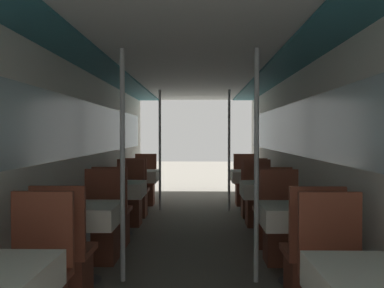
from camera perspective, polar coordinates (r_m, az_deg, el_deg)
The scene contains 25 objects.
wall_left at distance 5.16m, azimuth -15.17°, elevation -1.32°, with size 0.05×10.41×2.14m.
wall_right at distance 5.11m, azimuth 15.20°, elevation -1.34°, with size 0.05×10.41×2.14m.
ceiling_panel at distance 5.02m, azimuth -0.06°, elevation 10.81°, with size 2.69×10.41×0.07m.
dining_table_left_1 at distance 4.12m, azimuth -14.05°, elevation -9.43°, with size 0.61×0.61×0.71m.
chair_left_near_1 at distance 3.63m, azimuth -16.60°, elevation -15.72°, with size 0.42×0.42×0.97m.
chair_left_far_1 at distance 4.75m, azimuth -12.09°, elevation -11.59°, with size 0.42×0.42×0.97m.
support_pole_left_1 at distance 3.98m, azimuth -9.25°, elevation -2.83°, with size 0.05×0.05×2.14m.
dining_table_left_2 at distance 5.89m, azimuth -9.37°, elevation -6.17°, with size 0.61×0.61×0.71m.
chair_left_near_2 at distance 5.35m, azimuth -10.55°, elevation -10.13°, with size 0.42×0.42×0.97m.
chair_left_far_2 at distance 6.52m, azimuth -8.39°, elevation -8.05°, with size 0.42×0.42×0.97m.
dining_table_left_3 at distance 7.68m, azimuth -6.89°, elevation -4.41°, with size 0.61×0.61×0.71m.
chair_left_near_3 at distance 7.12m, azimuth -7.56°, elevation -7.24°, with size 0.42×0.42×0.97m.
chair_left_far_3 at distance 8.31m, azimuth -6.30°, elevation -6.01°, with size 0.42×0.42×0.97m.
support_pole_left_3 at distance 7.61m, azimuth -4.31°, elevation -0.84°, with size 0.05×0.05×2.14m.
dining_table_right_1 at distance 4.08m, azimuth 13.48°, elevation -9.55°, with size 0.61×0.61×0.71m.
chair_right_near_1 at distance 3.58m, azimuth 15.62°, elevation -15.97°, with size 0.42×0.42×0.97m.
chair_right_far_1 at distance 4.71m, azimuth 11.85°, elevation -11.70°, with size 0.42×0.42×0.97m.
support_pole_right_1 at distance 3.95m, azimuth 8.59°, elevation -2.85°, with size 0.05×0.05×2.14m.
dining_table_right_2 at distance 5.85m, azimuth 9.61°, elevation -6.21°, with size 0.61×0.61×0.71m.
chair_right_near_2 at distance 5.31m, azimuth 10.58°, elevation -10.21°, with size 0.42×0.42×0.97m.
chair_right_far_2 at distance 6.49m, azimuth 8.80°, elevation -8.10°, with size 0.42×0.42×0.97m.
dining_table_right_3 at distance 7.66m, azimuth 7.57°, elevation -4.43°, with size 0.61×0.61×0.71m.
chair_right_near_3 at distance 7.10m, azimuth 8.12°, elevation -7.28°, with size 0.42×0.42×0.97m.
chair_right_far_3 at distance 8.29m, azimuth 7.09°, elevation -6.04°, with size 0.42×0.42×0.97m.
support_pole_right_3 at distance 7.59m, azimuth 4.97°, elevation -0.85°, with size 0.05×0.05×2.14m.
Camera 1 is at (0.10, -1.14, 1.36)m, focal length 40.00 mm.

